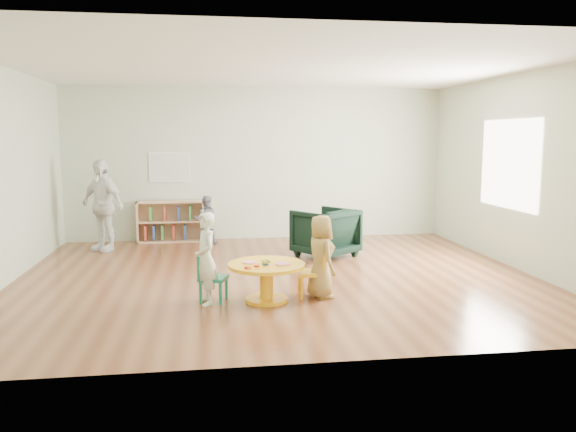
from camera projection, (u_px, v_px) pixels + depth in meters
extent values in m
plane|color=brown|center=(277.00, 276.00, 7.69)|extent=(7.00, 7.00, 0.00)
cube|color=silver|center=(276.00, 71.00, 7.31)|extent=(7.00, 6.00, 0.10)
cube|color=#B1C0A4|center=(257.00, 164.00, 10.44)|extent=(7.00, 0.10, 2.80)
cube|color=#B1C0A4|center=(321.00, 199.00, 4.55)|extent=(7.00, 0.10, 2.80)
cube|color=#B1C0A4|center=(521.00, 172.00, 7.98)|extent=(0.10, 6.00, 2.80)
cube|color=white|center=(509.00, 164.00, 8.25)|extent=(0.02, 1.60, 1.30)
cylinder|color=yellow|center=(267.00, 284.00, 6.51)|extent=(0.16, 0.16, 0.41)
cylinder|color=yellow|center=(267.00, 299.00, 6.54)|extent=(0.50, 0.50, 0.04)
cylinder|color=yellow|center=(266.00, 265.00, 6.48)|extent=(0.90, 0.90, 0.04)
cylinder|color=pink|center=(249.00, 262.00, 6.50)|extent=(0.15, 0.15, 0.02)
cylinder|color=pink|center=(283.00, 264.00, 6.42)|extent=(0.17, 0.17, 0.02)
cylinder|color=yellow|center=(265.00, 262.00, 6.45)|extent=(0.08, 0.13, 0.04)
cylinder|color=#147326|center=(264.00, 264.00, 6.37)|extent=(0.03, 0.05, 0.02)
cylinder|color=#147326|center=(266.00, 260.00, 6.53)|extent=(0.03, 0.05, 0.02)
cube|color=red|center=(247.00, 268.00, 6.23)|extent=(0.05, 0.06, 0.02)
cube|color=orange|center=(249.00, 268.00, 6.22)|extent=(0.05, 0.06, 0.02)
cube|color=#1B34CE|center=(266.00, 264.00, 6.39)|extent=(0.06, 0.06, 0.02)
cube|color=#147326|center=(268.00, 262.00, 6.52)|extent=(0.06, 0.06, 0.02)
cube|color=red|center=(256.00, 266.00, 6.30)|extent=(0.06, 0.06, 0.02)
cube|color=#167B5C|center=(213.00, 278.00, 6.49)|extent=(0.38, 0.38, 0.04)
cube|color=#167B5C|center=(203.00, 265.00, 6.49)|extent=(0.12, 0.29, 0.26)
cylinder|color=#167B5C|center=(207.00, 287.00, 6.65)|extent=(0.04, 0.04, 0.26)
cylinder|color=#167B5C|center=(200.00, 293.00, 6.41)|extent=(0.04, 0.04, 0.26)
cylinder|color=#167B5C|center=(227.00, 288.00, 6.60)|extent=(0.04, 0.04, 0.26)
cylinder|color=#167B5C|center=(220.00, 294.00, 6.37)|extent=(0.04, 0.04, 0.26)
cube|color=yellow|center=(311.00, 273.00, 6.68)|extent=(0.33, 0.33, 0.04)
cube|color=yellow|center=(322.00, 260.00, 6.67)|extent=(0.05, 0.31, 0.27)
cylinder|color=yellow|center=(323.00, 288.00, 6.59)|extent=(0.04, 0.04, 0.27)
cylinder|color=yellow|center=(320.00, 283.00, 6.84)|extent=(0.04, 0.04, 0.27)
cylinder|color=yellow|center=(302.00, 289.00, 6.57)|extent=(0.04, 0.04, 0.27)
cylinder|color=yellow|center=(299.00, 283.00, 6.82)|extent=(0.04, 0.04, 0.27)
cube|color=tan|center=(138.00, 222.00, 10.11)|extent=(0.03, 0.30, 0.75)
cube|color=tan|center=(203.00, 221.00, 10.27)|extent=(0.03, 0.30, 0.75)
cube|color=tan|center=(171.00, 241.00, 10.24)|extent=(1.20, 0.30, 0.03)
cube|color=tan|center=(170.00, 202.00, 10.14)|extent=(1.20, 0.30, 0.03)
cube|color=tan|center=(171.00, 221.00, 10.19)|extent=(1.14, 0.28, 0.03)
cube|color=tan|center=(171.00, 220.00, 10.33)|extent=(1.20, 0.02, 0.75)
cube|color=#C74535|center=(146.00, 233.00, 10.14)|extent=(0.04, 0.18, 0.26)
cube|color=#2D529E|center=(154.00, 233.00, 10.16)|extent=(0.04, 0.18, 0.26)
cube|color=#479A4D|center=(163.00, 232.00, 10.18)|extent=(0.04, 0.18, 0.26)
cube|color=#C74535|center=(174.00, 232.00, 10.20)|extent=(0.04, 0.18, 0.26)
cube|color=#2D529E|center=(185.00, 232.00, 10.23)|extent=(0.04, 0.18, 0.26)
cube|color=#479A4D|center=(151.00, 214.00, 10.10)|extent=(0.04, 0.18, 0.26)
cube|color=#C74535|center=(165.00, 213.00, 10.14)|extent=(0.04, 0.18, 0.26)
cube|color=#2D529E|center=(179.00, 213.00, 10.17)|extent=(0.04, 0.18, 0.26)
cube|color=#479A4D|center=(190.00, 213.00, 10.20)|extent=(0.04, 0.18, 0.26)
cube|color=white|center=(170.00, 167.00, 10.21)|extent=(0.74, 0.01, 0.54)
cube|color=#FF5735|center=(170.00, 167.00, 10.20)|extent=(0.70, 0.00, 0.50)
imported|color=black|center=(325.00, 233.00, 8.92)|extent=(1.18, 1.18, 0.78)
imported|color=white|center=(206.00, 259.00, 6.36)|extent=(0.34, 0.44, 1.06)
imported|color=yellow|center=(321.00, 257.00, 6.62)|extent=(0.43, 0.55, 0.99)
imported|color=#191B3F|center=(206.00, 220.00, 9.95)|extent=(0.43, 0.35, 0.87)
imported|color=white|center=(102.00, 205.00, 9.35)|extent=(0.94, 0.85, 1.54)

